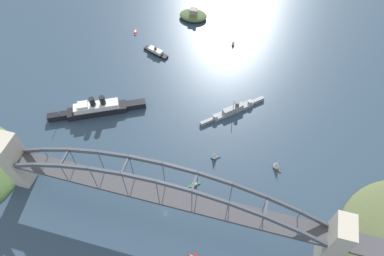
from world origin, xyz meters
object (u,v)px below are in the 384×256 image
at_px(naval_cruiser, 233,110).
at_px(small_boat_1, 233,42).
at_px(fort_island_mid_harbor, 193,15).
at_px(harbor_arch_bridge, 163,196).
at_px(small_boat_2, 277,164).
at_px(small_boat_4, 136,32).
at_px(ocean_liner, 97,109).
at_px(small_boat_0, 194,185).
at_px(small_boat_3, 215,155).
at_px(harbor_ferry_steamer, 156,52).

xyz_separation_m(naval_cruiser, small_boat_1, (-19.04, 97.07, 0.40)).
bearing_deg(naval_cruiser, fort_island_mid_harbor, 119.49).
relative_size(fort_island_mid_harbor, small_boat_1, 4.77).
distance_m(harbor_arch_bridge, small_boat_2, 105.16).
distance_m(naval_cruiser, small_boat_1, 98.92).
height_order(harbor_arch_bridge, small_boat_4, harbor_arch_bridge).
bearing_deg(ocean_liner, small_boat_0, -25.26).
height_order(ocean_liner, naval_cruiser, ocean_liner).
height_order(fort_island_mid_harbor, small_boat_1, fort_island_mid_harbor).
distance_m(ocean_liner, fort_island_mid_harbor, 175.11).
distance_m(fort_island_mid_harbor, small_boat_0, 227.15).
distance_m(fort_island_mid_harbor, small_boat_3, 201.31).
height_order(harbor_arch_bridge, fort_island_mid_harbor, harbor_arch_bridge).
relative_size(naval_cruiser, small_boat_0, 5.33).
bearing_deg(naval_cruiser, ocean_liner, -164.43).
bearing_deg(harbor_ferry_steamer, small_boat_4, 140.25).
xyz_separation_m(ocean_liner, small_boat_0, (108.63, -51.24, -4.99)).
bearing_deg(small_boat_1, ocean_liner, -128.71).
xyz_separation_m(fort_island_mid_harbor, small_boat_4, (-58.30, -44.02, -3.20)).
distance_m(harbor_ferry_steamer, small_boat_0, 167.66).
height_order(small_boat_1, small_boat_3, small_boat_3).
xyz_separation_m(small_boat_0, small_boat_2, (63.43, 34.88, 3.76)).
relative_size(small_boat_0, small_boat_4, 0.80).
distance_m(naval_cruiser, small_boat_4, 160.73).
height_order(harbor_ferry_steamer, small_boat_2, small_boat_2).
xyz_separation_m(small_boat_2, small_boat_3, (-53.09, -4.52, 0.11)).
height_order(ocean_liner, small_boat_4, ocean_liner).
bearing_deg(harbor_ferry_steamer, small_boat_3, -51.26).
xyz_separation_m(naval_cruiser, small_boat_0, (-16.07, -85.98, -2.14)).
height_order(harbor_ferry_steamer, small_boat_3, small_boat_3).
xyz_separation_m(small_boat_1, small_boat_3, (13.31, -152.69, 1.34)).
xyz_separation_m(small_boat_2, small_boat_4, (-181.02, 140.35, -3.80)).
bearing_deg(small_boat_2, harbor_ferry_steamer, 142.70).
bearing_deg(harbor_arch_bridge, small_boat_0, 62.37).
bearing_deg(ocean_liner, harbor_ferry_steamer, 74.54).
bearing_deg(small_boat_4, harbor_ferry_steamer, -39.75).
distance_m(naval_cruiser, fort_island_mid_harbor, 153.10).
bearing_deg(ocean_liner, naval_cruiser, 15.57).
distance_m(small_boat_0, small_boat_2, 72.48).
height_order(harbor_arch_bridge, naval_cruiser, harbor_arch_bridge).
bearing_deg(harbor_arch_bridge, small_boat_2, 39.25).
xyz_separation_m(naval_cruiser, small_boat_4, (-133.66, 89.24, -2.17)).
bearing_deg(small_boat_1, small_boat_2, -65.86).
height_order(ocean_liner, small_boat_1, ocean_liner).
relative_size(ocean_liner, harbor_ferry_steamer, 2.79).
height_order(naval_cruiser, small_boat_2, naval_cruiser).
relative_size(ocean_liner, small_boat_0, 8.46).
bearing_deg(small_boat_1, small_boat_3, -85.02).
height_order(small_boat_0, small_boat_3, small_boat_3).
bearing_deg(naval_cruiser, small_boat_4, 146.27).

